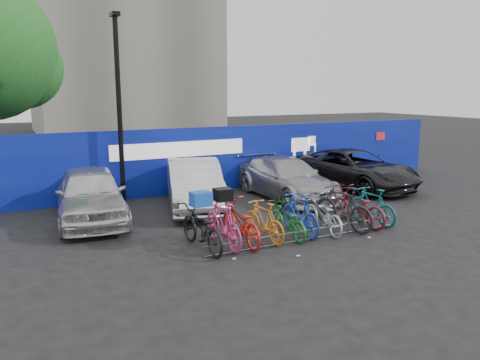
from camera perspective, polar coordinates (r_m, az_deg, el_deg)
ground at (r=12.49m, az=6.56°, el=-6.61°), size 100.00×100.00×0.00m
hoarding at (r=17.41m, az=-4.29°, el=2.51°), size 22.00×0.18×2.40m
lamppost at (r=15.68m, az=-14.53°, el=8.85°), size 0.25×0.50×6.11m
bike_rack at (r=11.97m, az=8.17°, el=-6.62°), size 5.60×0.03×0.30m
car_0 at (r=14.19m, az=-17.75°, el=-1.65°), size 2.35×4.79×1.57m
car_1 at (r=15.10m, az=-5.58°, el=-0.52°), size 2.82×4.88×1.52m
car_2 at (r=16.52m, az=5.67°, el=0.24°), size 1.99×4.81×1.39m
car_3 at (r=18.60m, az=13.71°, el=1.31°), size 3.20×5.59×1.47m
bike_0 at (r=11.15m, az=-4.75°, el=-5.85°), size 0.85×2.10×1.08m
bike_1 at (r=11.34m, az=-2.08°, el=-5.34°), size 0.57×1.92×1.15m
bike_2 at (r=11.57m, az=0.01°, el=-5.21°), size 0.74×2.04×1.07m
bike_3 at (r=11.81m, az=2.93°, el=-5.00°), size 0.64×1.74×1.02m
bike_4 at (r=12.11m, az=5.81°, el=-4.90°), size 0.69×1.77×0.92m
bike_5 at (r=12.39m, az=7.32°, el=-4.15°), size 0.59×1.83×1.09m
bike_6 at (r=12.69m, az=10.06°, el=-4.16°), size 0.82×1.89×0.96m
bike_7 at (r=13.04m, az=12.48°, el=-3.27°), size 0.89×2.09×1.22m
bike_8 at (r=13.54m, az=14.15°, el=-3.18°), size 0.86×2.05×1.05m
bike_9 at (r=13.78m, az=15.83°, el=-3.04°), size 0.61×1.77×1.04m
cargo_crate at (r=10.96m, az=-4.81°, el=-2.31°), size 0.48×0.37×0.33m
cargo_topcase at (r=11.16m, az=-2.11°, el=-1.78°), size 0.40×0.36×0.30m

